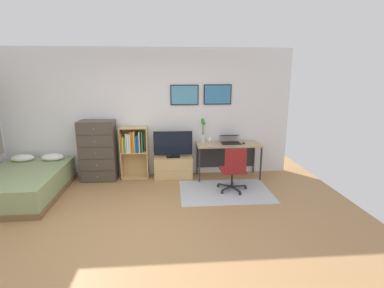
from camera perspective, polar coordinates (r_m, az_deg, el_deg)
The scene contains 14 objects.
ground_plane at distance 4.24m, azimuth -10.69°, elevation -16.88°, with size 7.20×7.20×0.00m, color #A87A4C.
wall_back_with_posters at distance 6.13m, azimuth -8.72°, elevation 6.14°, with size 6.12×0.09×2.70m.
area_rug at distance 5.47m, azimuth 6.69°, elevation -9.41°, with size 1.70×1.20×0.01m, color #B2B7BC.
bed at distance 6.01m, azimuth -30.82°, elevation -6.83°, with size 1.38×1.98×0.59m.
dresser at distance 6.17m, azimuth -18.33°, elevation -1.27°, with size 0.71×0.46×1.25m.
bookshelf at distance 6.08m, azimuth -11.71°, elevation -0.65°, with size 0.56×0.30×1.09m.
tv_stand at distance 6.11m, azimuth -3.76°, elevation -4.63°, with size 0.80×0.41×0.45m.
television at distance 5.95m, azimuth -3.84°, elevation -0.08°, with size 0.81×0.16×0.56m.
desk at distance 6.12m, azimuth 7.16°, elevation -1.01°, with size 1.34×0.57×0.74m.
office_chair at distance 5.33m, azimuth 8.38°, elevation -4.90°, with size 0.56×0.58×0.86m.
laptop at distance 6.09m, azimuth 7.68°, elevation 0.90°, with size 0.41×0.44×0.17m.
computer_mouse at distance 6.04m, azimuth 10.35°, elevation 0.18°, with size 0.06×0.10×0.03m, color #262628.
bamboo_vase at distance 6.04m, azimuth 2.23°, elevation 2.59°, with size 0.10×0.09×0.51m.
wine_glass at distance 5.82m, azimuth 3.60°, elevation 1.06°, with size 0.07×0.07×0.18m.
Camera 1 is at (0.48, -3.63, 2.14)m, focal length 26.50 mm.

